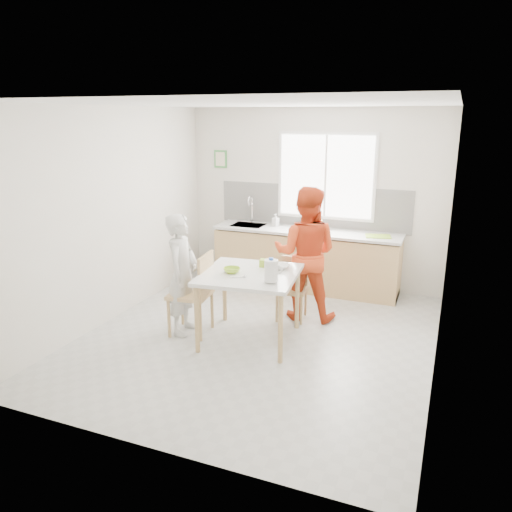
{
  "coord_description": "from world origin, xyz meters",
  "views": [
    {
      "loc": [
        2.03,
        -5.12,
        2.58
      ],
      "look_at": [
        -0.11,
        0.2,
        0.96
      ],
      "focal_mm": 35.0,
      "sensor_mm": 36.0,
      "label": 1
    }
  ],
  "objects_px": {
    "dining_table": "(250,280)",
    "person_red": "(306,254)",
    "chair_left": "(196,290)",
    "bowl_green": "(232,270)",
    "wine_bottle_b": "(307,219)",
    "chair_far": "(293,285)",
    "milk_jug": "(271,270)",
    "person_white": "(182,274)",
    "wine_bottle_a": "(305,219)",
    "bowl_white": "(280,267)"
  },
  "relations": [
    {
      "from": "wine_bottle_b",
      "to": "dining_table",
      "type": "bearing_deg",
      "value": -92.09
    },
    {
      "from": "bowl_white",
      "to": "wine_bottle_a",
      "type": "xyz_separation_m",
      "value": [
        -0.23,
        1.78,
        0.22
      ]
    },
    {
      "from": "chair_far",
      "to": "person_white",
      "type": "xyz_separation_m",
      "value": [
        -1.09,
        -0.94,
        0.3
      ]
    },
    {
      "from": "bowl_green",
      "to": "wine_bottle_b",
      "type": "xyz_separation_m",
      "value": [
        0.27,
        2.15,
        0.21
      ]
    },
    {
      "from": "person_red",
      "to": "bowl_white",
      "type": "relative_size",
      "value": 8.24
    },
    {
      "from": "chair_left",
      "to": "dining_table",
      "type": "bearing_deg",
      "value": 90.0
    },
    {
      "from": "person_white",
      "to": "chair_far",
      "type": "bearing_deg",
      "value": -55.74
    },
    {
      "from": "bowl_white",
      "to": "chair_far",
      "type": "bearing_deg",
      "value": 91.52
    },
    {
      "from": "chair_far",
      "to": "wine_bottle_a",
      "type": "height_order",
      "value": "wine_bottle_a"
    },
    {
      "from": "person_white",
      "to": "wine_bottle_b",
      "type": "xyz_separation_m",
      "value": [
        0.91,
        2.17,
        0.33
      ]
    },
    {
      "from": "milk_jug",
      "to": "person_red",
      "type": "bearing_deg",
      "value": 81.21
    },
    {
      "from": "person_white",
      "to": "person_red",
      "type": "relative_size",
      "value": 0.85
    },
    {
      "from": "dining_table",
      "to": "wine_bottle_b",
      "type": "height_order",
      "value": "wine_bottle_b"
    },
    {
      "from": "chair_far",
      "to": "wine_bottle_b",
      "type": "xyz_separation_m",
      "value": [
        -0.18,
        1.23,
        0.63
      ]
    },
    {
      "from": "dining_table",
      "to": "person_red",
      "type": "relative_size",
      "value": 0.69
    },
    {
      "from": "dining_table",
      "to": "chair_far",
      "type": "distance_m",
      "value": 0.93
    },
    {
      "from": "dining_table",
      "to": "wine_bottle_b",
      "type": "bearing_deg",
      "value": 87.91
    },
    {
      "from": "chair_far",
      "to": "milk_jug",
      "type": "xyz_separation_m",
      "value": [
        0.1,
        -1.09,
        0.53
      ]
    },
    {
      "from": "person_red",
      "to": "wine_bottle_b",
      "type": "bearing_deg",
      "value": -81.16
    },
    {
      "from": "chair_far",
      "to": "person_white",
      "type": "bearing_deg",
      "value": -145.74
    },
    {
      "from": "person_red",
      "to": "milk_jug",
      "type": "relative_size",
      "value": 6.62
    },
    {
      "from": "bowl_green",
      "to": "milk_jug",
      "type": "relative_size",
      "value": 0.73
    },
    {
      "from": "wine_bottle_a",
      "to": "wine_bottle_b",
      "type": "xyz_separation_m",
      "value": [
        0.03,
        0.01,
        -0.01
      ]
    },
    {
      "from": "chair_far",
      "to": "person_red",
      "type": "distance_m",
      "value": 0.45
    },
    {
      "from": "dining_table",
      "to": "wine_bottle_a",
      "type": "xyz_separation_m",
      "value": [
        0.04,
        2.07,
        0.33
      ]
    },
    {
      "from": "chair_left",
      "to": "wine_bottle_b",
      "type": "xyz_separation_m",
      "value": [
        0.74,
        2.15,
        0.51
      ]
    },
    {
      "from": "chair_left",
      "to": "bowl_green",
      "type": "distance_m",
      "value": 0.57
    },
    {
      "from": "wine_bottle_a",
      "to": "person_red",
      "type": "bearing_deg",
      "value": -72.97
    },
    {
      "from": "person_white",
      "to": "person_red",
      "type": "bearing_deg",
      "value": -57.41
    },
    {
      "from": "dining_table",
      "to": "person_red",
      "type": "bearing_deg",
      "value": 66.36
    },
    {
      "from": "milk_jug",
      "to": "wine_bottle_a",
      "type": "xyz_separation_m",
      "value": [
        -0.31,
        2.31,
        0.11
      ]
    },
    {
      "from": "dining_table",
      "to": "bowl_white",
      "type": "height_order",
      "value": "bowl_white"
    },
    {
      "from": "dining_table",
      "to": "chair_left",
      "type": "bearing_deg",
      "value": -173.39
    },
    {
      "from": "bowl_green",
      "to": "bowl_white",
      "type": "bearing_deg",
      "value": 37.58
    },
    {
      "from": "wine_bottle_a",
      "to": "wine_bottle_b",
      "type": "distance_m",
      "value": 0.04
    },
    {
      "from": "dining_table",
      "to": "wine_bottle_b",
      "type": "relative_size",
      "value": 4.0
    },
    {
      "from": "chair_far",
      "to": "wine_bottle_b",
      "type": "relative_size",
      "value": 2.69
    },
    {
      "from": "chair_far",
      "to": "bowl_green",
      "type": "bearing_deg",
      "value": -122.57
    },
    {
      "from": "wine_bottle_b",
      "to": "person_red",
      "type": "bearing_deg",
      "value": -74.55
    },
    {
      "from": "person_white",
      "to": "bowl_white",
      "type": "height_order",
      "value": "person_white"
    },
    {
      "from": "bowl_white",
      "to": "wine_bottle_b",
      "type": "bearing_deg",
      "value": 96.17
    },
    {
      "from": "chair_far",
      "to": "person_white",
      "type": "height_order",
      "value": "person_white"
    },
    {
      "from": "chair_left",
      "to": "bowl_green",
      "type": "relative_size",
      "value": 5.28
    },
    {
      "from": "person_red",
      "to": "milk_jug",
      "type": "bearing_deg",
      "value": 81.21
    },
    {
      "from": "person_red",
      "to": "chair_far",
      "type": "bearing_deg",
      "value": 16.99
    },
    {
      "from": "chair_left",
      "to": "chair_far",
      "type": "distance_m",
      "value": 1.31
    },
    {
      "from": "milk_jug",
      "to": "wine_bottle_b",
      "type": "relative_size",
      "value": 0.87
    },
    {
      "from": "person_red",
      "to": "wine_bottle_b",
      "type": "distance_m",
      "value": 1.23
    },
    {
      "from": "chair_left",
      "to": "person_white",
      "type": "distance_m",
      "value": 0.25
    },
    {
      "from": "person_white",
      "to": "person_red",
      "type": "height_order",
      "value": "person_red"
    }
  ]
}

